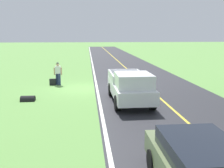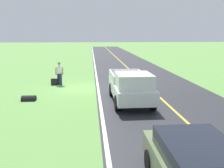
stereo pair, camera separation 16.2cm
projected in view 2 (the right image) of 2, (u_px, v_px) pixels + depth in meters
name	position (u px, v px, depth m)	size (l,w,h in m)	color
ground_plane	(83.00, 88.00, 18.72)	(200.00, 200.00, 0.00)	#609347
road_surface	(149.00, 87.00, 19.11)	(7.80, 120.00, 0.00)	#28282D
lane_edge_line	(98.00, 88.00, 18.81)	(0.16, 117.60, 0.00)	silver
lane_centre_line	(149.00, 87.00, 19.11)	(0.14, 117.60, 0.00)	gold
hitchhiker_walking	(59.00, 72.00, 19.85)	(0.62, 0.52, 1.75)	navy
suitcase_carried	(54.00, 82.00, 19.90)	(0.20, 0.46, 0.49)	black
pickup_truck_passing	(131.00, 86.00, 14.58)	(2.14, 5.42, 1.82)	silver
drainage_culvert	(29.00, 100.00, 15.32)	(0.60, 0.60, 0.80)	black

